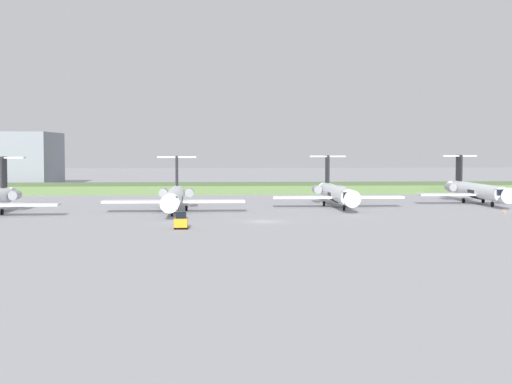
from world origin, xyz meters
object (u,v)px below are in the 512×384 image
object	(u,v)px
regional_jet_fourth	(336,193)
regional_jet_fifth	(477,190)
regional_jet_third	(174,196)
safety_cone_front_marker	(505,211)
baggage_tug	(181,221)

from	to	relation	value
regional_jet_fourth	regional_jet_fifth	distance (m)	28.20
regional_jet_third	safety_cone_front_marker	size ratio (longest dim) A/B	56.36
regional_jet_fifth	baggage_tug	distance (m)	67.53
regional_jet_fifth	safety_cone_front_marker	bearing A→B (deg)	-97.24
regional_jet_fourth	regional_jet_fifth	bearing A→B (deg)	12.88
regional_jet_fifth	baggage_tug	size ratio (longest dim) A/B	9.69
safety_cone_front_marker	regional_jet_fifth	bearing A→B (deg)	82.76
regional_jet_fourth	regional_jet_third	bearing A→B (deg)	-162.63
baggage_tug	safety_cone_front_marker	distance (m)	54.97
regional_jet_fourth	regional_jet_fifth	xyz separation A→B (m)	(27.49, 6.29, 0.00)
regional_jet_third	safety_cone_front_marker	xyz separation A→B (m)	(52.96, -5.39, -2.26)
regional_jet_fifth	safety_cone_front_marker	xyz separation A→B (m)	(-2.60, -20.45, -2.26)
regional_jet_third	regional_jet_fifth	world-z (taller)	same
regional_jet_fifth	regional_jet_fourth	bearing A→B (deg)	-167.12
regional_jet_third	regional_jet_fourth	xyz separation A→B (m)	(28.06, 8.78, 0.00)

